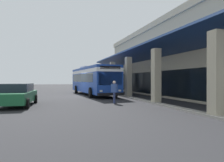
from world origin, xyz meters
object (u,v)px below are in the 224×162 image
at_px(parked_sedan_green, 17,95).
at_px(pedestrian, 114,91).
at_px(transit_bus, 93,79).
at_px(potted_palm, 119,86).

height_order(parked_sedan_green, pedestrian, pedestrian).
bearing_deg(pedestrian, transit_bus, 179.46).
xyz_separation_m(parked_sedan_green, pedestrian, (0.43, 6.56, 0.16)).
height_order(parked_sedan_green, potted_palm, potted_palm).
height_order(transit_bus, pedestrian, transit_bus).
bearing_deg(parked_sedan_green, potted_palm, 133.92).
relative_size(pedestrian, potted_palm, 0.53).
xyz_separation_m(transit_bus, pedestrian, (8.50, -0.08, -0.94)).
height_order(pedestrian, potted_palm, potted_palm).
bearing_deg(pedestrian, parked_sedan_green, -93.79).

